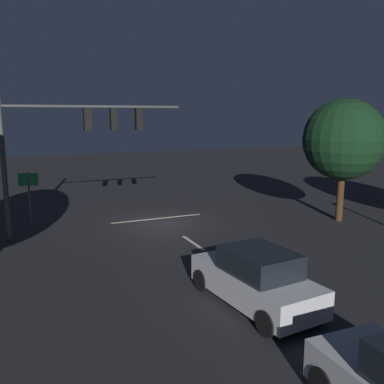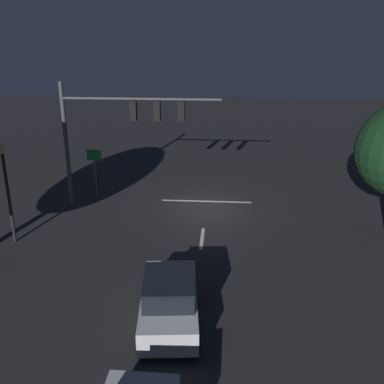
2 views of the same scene
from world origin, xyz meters
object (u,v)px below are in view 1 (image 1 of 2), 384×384
(traffic_signal_assembly, at_px, (73,133))
(car_approaching, at_px, (256,279))
(route_sign, at_px, (29,189))
(tree_left_near, at_px, (344,140))

(traffic_signal_assembly, bearing_deg, car_approaching, 110.11)
(car_approaching, relative_size, route_sign, 1.60)
(car_approaching, distance_m, route_sign, 12.51)
(traffic_signal_assembly, height_order, route_sign, traffic_signal_assembly)
(route_sign, relative_size, tree_left_near, 0.45)
(traffic_signal_assembly, relative_size, route_sign, 2.88)
(car_approaching, xyz_separation_m, route_sign, (5.52, -11.15, 1.24))
(route_sign, distance_m, tree_left_near, 15.67)
(traffic_signal_assembly, relative_size, tree_left_near, 1.29)
(car_approaching, height_order, tree_left_near, tree_left_near)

